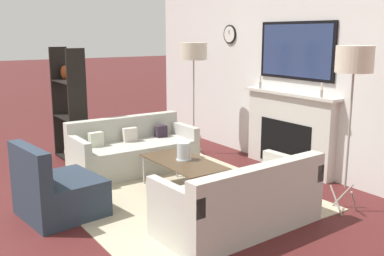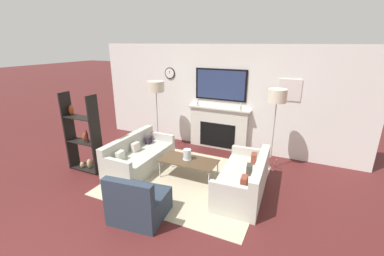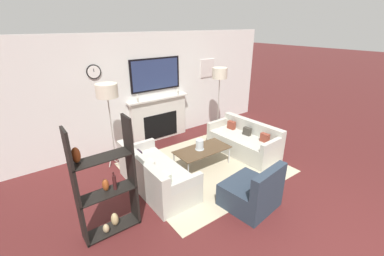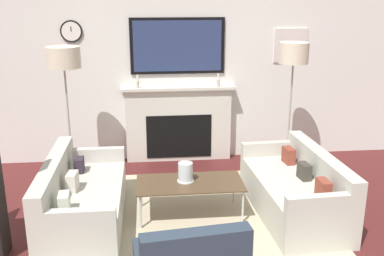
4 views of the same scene
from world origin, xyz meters
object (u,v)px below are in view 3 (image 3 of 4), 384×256
armchair (252,193)px  floor_lamp_right (220,74)px  floor_lamp_left (107,92)px  couch_right (244,142)px  couch_left (155,175)px  shelf_unit (105,185)px  hurricane_candle (200,145)px  coffee_table (202,150)px

armchair → floor_lamp_right: 3.45m
floor_lamp_left → couch_right: bearing=-25.1°
couch_left → shelf_unit: size_ratio=1.01×
floor_lamp_left → shelf_unit: bearing=-113.4°
couch_left → floor_lamp_left: 1.88m
hurricane_candle → floor_lamp_right: (1.54, 1.13, 1.15)m
armchair → shelf_unit: 2.34m
armchair → floor_lamp_left: size_ratio=0.50×
coffee_table → couch_left: bearing=-175.6°
couch_left → couch_right: (2.40, 0.00, 0.00)m
floor_lamp_left → floor_lamp_right: size_ratio=0.99×
armchair → shelf_unit: shelf_unit is taller
coffee_table → hurricane_candle: (-0.05, 0.04, 0.12)m
couch_right → floor_lamp_left: (-2.69, 1.26, 1.37)m
hurricane_candle → floor_lamp_left: size_ratio=0.12×
floor_lamp_left → shelf_unit: 2.13m
armchair → hurricane_candle: armchair is taller
couch_right → shelf_unit: bearing=-171.2°
couch_left → floor_lamp_right: (2.69, 1.26, 1.38)m
floor_lamp_right → shelf_unit: 4.25m
armchair → shelf_unit: size_ratio=0.52×
floor_lamp_right → shelf_unit: size_ratio=1.05×
hurricane_candle → floor_lamp_left: 2.15m
coffee_table → shelf_unit: shelf_unit is taller
hurricane_candle → couch_right: bearing=-5.8°
shelf_unit → couch_right: bearing=8.8°
hurricane_candle → floor_lamp_left: bearing=141.8°
coffee_table → floor_lamp_left: (-1.48, 1.17, 1.26)m
couch_left → floor_lamp_left: floor_lamp_left is taller
couch_right → floor_lamp_left: bearing=154.9°
couch_right → floor_lamp_left: floor_lamp_left is taller
armchair → coffee_table: size_ratio=0.76×
shelf_unit → couch_left: bearing=26.7°
couch_right → armchair: 1.98m
couch_left → hurricane_candle: (1.15, 0.13, 0.23)m
floor_lamp_right → floor_lamp_left: bearing=-180.0°
couch_right → floor_lamp_right: (0.29, 1.26, 1.38)m
armchair → floor_lamp_right: size_ratio=0.49×
floor_lamp_left → floor_lamp_right: (2.98, 0.00, 0.01)m
shelf_unit → coffee_table: bearing=15.5°
floor_lamp_left → shelf_unit: size_ratio=1.04×
couch_left → armchair: (1.03, -1.43, -0.01)m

